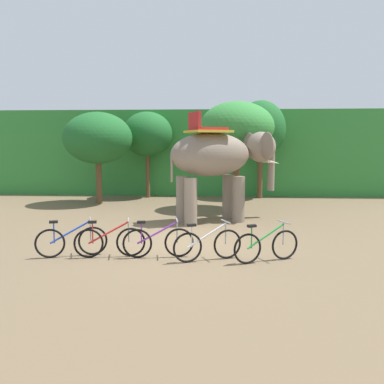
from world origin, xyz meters
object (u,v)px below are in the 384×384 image
tree_center_right (261,129)px  bike_green (266,245)px  bike_purple (158,242)px  tree_center (147,134)px  tree_left (98,138)px  tree_center_left (237,128)px  bike_blue (71,241)px  bike_red (110,242)px  bike_white (208,244)px  elephant (219,159)px

tree_center_right → bike_green: bearing=-94.8°
bike_purple → bike_green: same height
tree_center → bike_green: tree_center is taller
tree_left → tree_center: (1.85, 2.28, 0.22)m
tree_center_left → tree_center_right: size_ratio=0.92×
tree_left → bike_blue: size_ratio=2.53×
tree_left → bike_red: size_ratio=2.45×
tree_center_left → bike_white: 8.35m
bike_blue → bike_green: size_ratio=1.04×
tree_center_right → elephant: 6.80m
tree_center → tree_center_left: bearing=-39.0°
elephant → bike_white: size_ratio=2.60×
tree_center_left → tree_left: bearing=169.0°
tree_center_right → tree_center_left: bearing=-110.2°
bike_purple → bike_white: bearing=-9.0°
tree_center_right → bike_red: 12.53m
tree_center_right → elephant: (-2.05, -6.37, -1.21)m
bike_white → elephant: bearing=86.8°
elephant → bike_red: elephant is taller
bike_purple → tree_center_right: bearing=72.5°
bike_white → bike_green: size_ratio=1.02×
tree_center → bike_blue: bearing=-90.0°
tree_center → bike_purple: 11.56m
tree_left → bike_purple: (3.96, -8.74, -2.57)m
tree_center_left → bike_red: tree_center_left is taller
bike_red → bike_purple: 1.17m
bike_red → bike_white: bearing=-3.5°
tree_center → bike_red: tree_center is taller
bike_red → bike_green: 3.73m
bike_green → tree_center_right: bearing=85.2°
bike_purple → bike_green: (2.55, -0.19, 0.00)m
tree_center_left → tree_center_right: bearing=69.8°
elephant → bike_green: elephant is taller
tree_center_left → bike_purple: (-2.18, -7.55, -2.98)m
tree_left → bike_blue: 9.33m
tree_center_right → bike_purple: tree_center_right is taller
elephant → bike_white: 5.32m
tree_center → elephant: bearing=-60.1°
bike_purple → bike_green: bearing=-4.3°
bike_green → bike_red: bearing=177.7°
tree_left → bike_blue: bearing=-78.1°
tree_left → elephant: size_ratio=0.99×
tree_center_left → tree_center_right: tree_center_right is taller
elephant → bike_red: bearing=-118.6°
tree_center → bike_white: (3.30, -11.21, -2.79)m
tree_center → elephant: (3.58, -6.22, -0.97)m
tree_left → bike_red: 9.57m
tree_center → bike_purple: (2.11, -11.02, -2.79)m
bike_red → elephant: bearing=61.4°
tree_left → bike_white: size_ratio=2.58×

